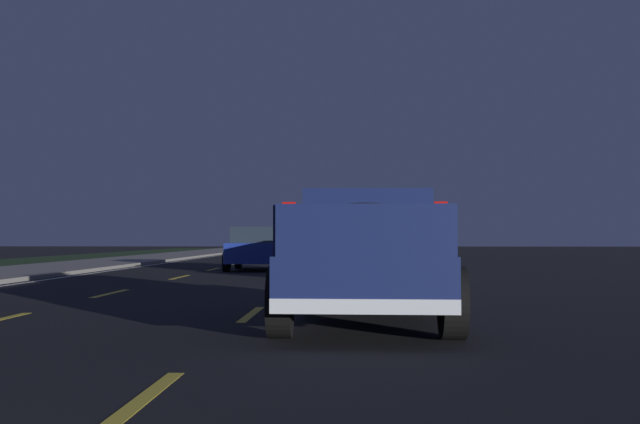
{
  "coord_description": "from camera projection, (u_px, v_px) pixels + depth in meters",
  "views": [
    {
      "loc": [
        -1.93,
        -3.25,
        1.18
      ],
      "look_at": [
        10.44,
        -2.79,
        1.57
      ],
      "focal_mm": 44.17,
      "sensor_mm": 36.0,
      "label": 1
    }
  ],
  "objects": [
    {
      "name": "ground",
      "position": [
        261.0,
        269.0,
        28.97
      ],
      "size": [
        144.0,
        144.0,
        0.0
      ],
      "primitive_type": "plane",
      "color": "black"
    },
    {
      "name": "sidewalk_shoulder",
      "position": [
        62.0,
        267.0,
        29.26
      ],
      "size": [
        108.0,
        4.0,
        0.12
      ],
      "primitive_type": "cube",
      "color": "gray",
      "rests_on": "ground"
    },
    {
      "name": "lane_markings",
      "position": [
        196.0,
        266.0,
        32.27
      ],
      "size": [
        108.0,
        7.04,
        0.01
      ],
      "color": "yellow",
      "rests_on": "ground"
    },
    {
      "name": "pickup_truck",
      "position": [
        367.0,
        251.0,
        10.98
      ],
      "size": [
        5.49,
        2.4,
        1.87
      ],
      "color": "#141E4C",
      "rests_on": "ground"
    },
    {
      "name": "sedan_blue",
      "position": [
        257.0,
        248.0,
        28.27
      ],
      "size": [
        4.41,
        2.04,
        1.54
      ],
      "color": "navy",
      "rests_on": "ground"
    },
    {
      "name": "sedan_silver",
      "position": [
        356.0,
        251.0,
        22.9
      ],
      "size": [
        4.44,
        2.1,
        1.54
      ],
      "color": "#B2B5BA",
      "rests_on": "ground"
    }
  ]
}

